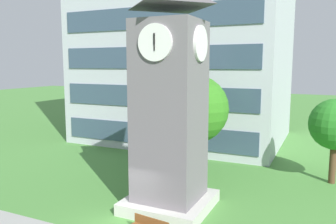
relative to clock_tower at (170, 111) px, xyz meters
The scene contains 3 objects.
clock_tower is the anchor object (origin of this frame).
tree_streetside 11.03m from the clock_tower, 45.17° to the left, with size 3.18×3.18×5.36m.
tree_near_tower 5.97m from the clock_tower, 98.43° to the left, with size 4.58×4.58×6.77m.
Camera 1 is at (8.21, -12.33, 7.43)m, focal length 36.42 mm.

